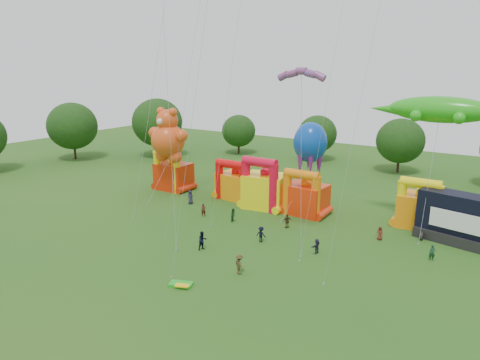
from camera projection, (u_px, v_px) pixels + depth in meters
The scene contains 24 objects.
ground at pixel (130, 296), 35.02m from camera, with size 160.00×160.00×0.00m, color #215718.
tree_ring at pixel (121, 219), 34.55m from camera, with size 124.48×126.59×12.07m.
bouncy_castle_0 at pixel (172, 174), 65.12m from camera, with size 4.99×4.02×6.32m.
bouncy_castle_1 at pixel (235, 183), 60.71m from camera, with size 5.54×4.70×5.77m.
bouncy_castle_2 at pixel (264, 188), 56.52m from camera, with size 5.97×5.09×7.04m.
bouncy_castle_3 at pixel (305, 197), 54.15m from camera, with size 5.33×4.41×6.00m.
bouncy_castle_4 at pixel (420, 208), 49.71m from camera, with size 5.28×4.38×6.12m.
stage_trailer at pixel (460, 219), 45.15m from camera, with size 8.91×4.82×5.37m.
teddy_bear_kite at pixel (166, 147), 61.38m from camera, with size 6.91×8.65×12.77m.
gecko_kite at pixel (438, 125), 46.85m from camera, with size 14.29×8.75×15.26m.
octopus_kite at pixel (309, 150), 55.58m from camera, with size 4.40×9.95×11.43m.
parafoil_kites at pixel (175, 108), 45.49m from camera, with size 23.89×12.61×30.74m.
diamond_kites at pixel (255, 87), 40.77m from camera, with size 21.72×19.06×36.89m.
folded_kite_bundle at pixel (181, 284), 36.62m from camera, with size 2.23×1.67×0.31m.
spectator_0 at pixel (190, 197), 58.45m from camera, with size 0.93×0.60×1.90m, color #25233B.
spectator_1 at pixel (204, 210), 53.55m from camera, with size 0.61×0.40×1.68m, color #4D1B16.
spectator_2 at pixel (234, 215), 51.78m from camera, with size 0.82×0.64×1.68m, color #16371A.
spectator_3 at pixel (261, 234), 45.64m from camera, with size 1.12×0.65×1.74m, color black.
spectator_4 at pixel (287, 221), 49.62m from camera, with size 1.01×0.42×1.72m, color #3B2A17.
spectator_5 at pixel (317, 246), 42.88m from camera, with size 1.44×0.46×1.55m, color #2A2640.
spectator_6 at pixel (380, 233), 46.24m from camera, with size 0.75×0.49×1.54m, color #5E251B.
spectator_7 at pixel (432, 253), 41.25m from camera, with size 0.58×0.38×1.60m, color #173B25.
spectator_8 at pixel (203, 241), 43.71m from camera, with size 0.96×0.75×1.98m, color black.
spectator_9 at pixel (239, 264), 38.51m from camera, with size 1.23×0.71×1.91m, color #403419.
Camera 1 is at (24.60, -21.54, 18.14)m, focal length 32.00 mm.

